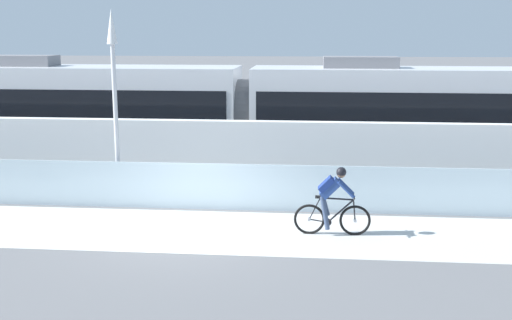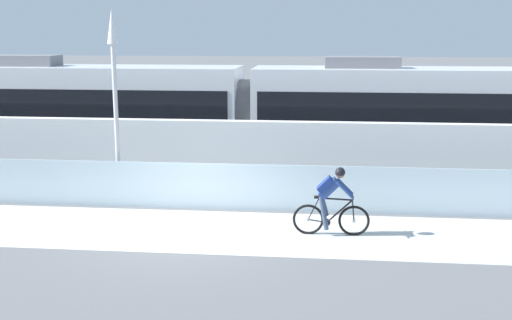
{
  "view_description": "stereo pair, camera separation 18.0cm",
  "coord_description": "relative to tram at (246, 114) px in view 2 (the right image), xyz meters",
  "views": [
    {
      "loc": [
        2.92,
        -14.04,
        4.66
      ],
      "look_at": [
        1.41,
        2.35,
        1.25
      ],
      "focal_mm": 44.16,
      "sensor_mm": 36.0,
      "label": 1
    },
    {
      "loc": [
        3.09,
        -14.02,
        4.66
      ],
      "look_at": [
        1.41,
        2.35,
        1.25
      ],
      "focal_mm": 44.16,
      "sensor_mm": 36.0,
      "label": 2
    }
  ],
  "objects": [
    {
      "name": "bike_path_deck",
      "position": [
        -0.63,
        -6.85,
        -1.89
      ],
      "size": [
        32.0,
        3.2,
        0.01
      ],
      "primitive_type": "cube",
      "color": "silver",
      "rests_on": "ground"
    },
    {
      "name": "cyclist_on_bike",
      "position": [
        2.76,
        -6.85,
        -1.09
      ],
      "size": [
        1.77,
        0.58,
        1.61
      ],
      "color": "black",
      "rests_on": "ground"
    },
    {
      "name": "ground_plane",
      "position": [
        -0.63,
        -6.85,
        -1.89
      ],
      "size": [
        200.0,
        200.0,
        0.0
      ],
      "primitive_type": "plane",
      "color": "slate"
    },
    {
      "name": "tram_rail_near",
      "position": [
        -0.63,
        -0.72,
        -1.89
      ],
      "size": [
        32.0,
        0.08,
        0.01
      ],
      "primitive_type": "cube",
      "color": "#595654",
      "rests_on": "ground"
    },
    {
      "name": "concrete_barrier_wall",
      "position": [
        -0.63,
        -3.2,
        -0.84
      ],
      "size": [
        32.0,
        0.36,
        2.12
      ],
      "primitive_type": "cube",
      "color": "white",
      "rests_on": "ground"
    },
    {
      "name": "tram",
      "position": [
        0.0,
        0.0,
        0.0
      ],
      "size": [
        22.56,
        2.54,
        3.81
      ],
      "color": "silver",
      "rests_on": "ground"
    },
    {
      "name": "tram_rail_far",
      "position": [
        -0.63,
        0.72,
        -1.89
      ],
      "size": [
        32.0,
        0.08,
        0.01
      ],
      "primitive_type": "cube",
      "color": "#595654",
      "rests_on": "ground"
    },
    {
      "name": "glass_parapet",
      "position": [
        -0.63,
        -5.0,
        -1.27
      ],
      "size": [
        32.0,
        0.05,
        1.24
      ],
      "primitive_type": "cube",
      "color": "silver",
      "rests_on": "ground"
    },
    {
      "name": "lamp_post_antenna",
      "position": [
        -2.95,
        -4.7,
        1.4
      ],
      "size": [
        0.28,
        0.28,
        5.2
      ],
      "color": "gray",
      "rests_on": "ground"
    }
  ]
}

